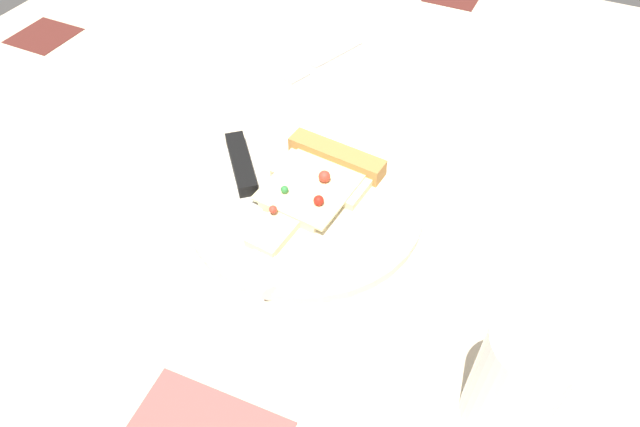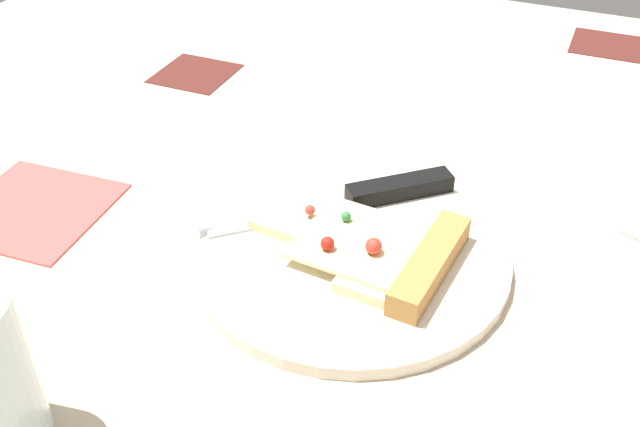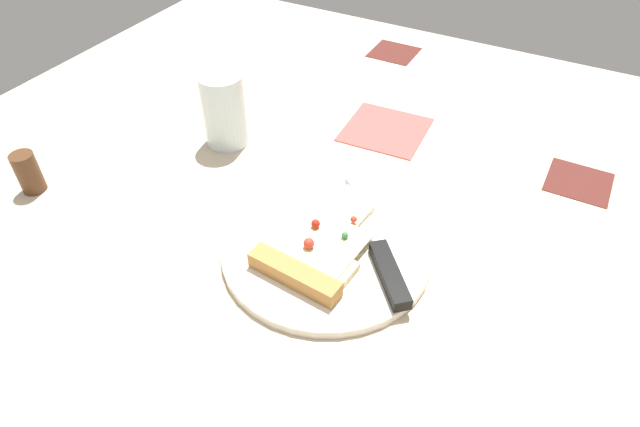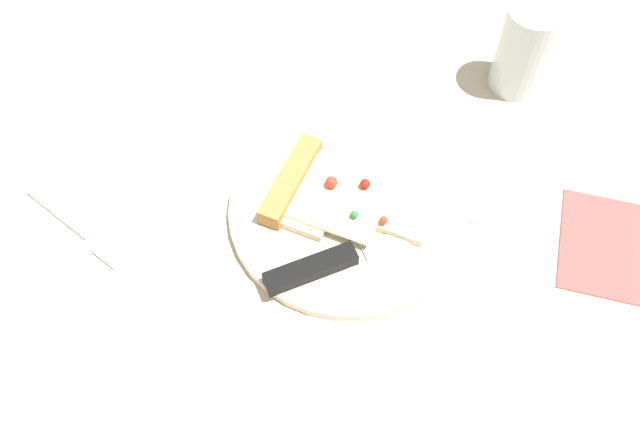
# 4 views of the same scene
# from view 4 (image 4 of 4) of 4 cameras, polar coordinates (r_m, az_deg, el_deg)

# --- Properties ---
(ground_plane) EXTENTS (1.37, 1.37, 0.03)m
(ground_plane) POSITION_cam_4_polar(r_m,az_deg,el_deg) (0.78, 3.62, 0.55)
(ground_plane) COLOR #C6B293
(ground_plane) RESTS_ON ground
(plate) EXTENTS (0.27, 0.27, 0.01)m
(plate) POSITION_cam_4_polar(r_m,az_deg,el_deg) (0.76, 2.39, 0.33)
(plate) COLOR silver
(plate) RESTS_ON ground_plane
(pizza_slice) EXTENTS (0.18, 0.12, 0.03)m
(pizza_slice) POSITION_cam_4_polar(r_m,az_deg,el_deg) (0.75, 0.59, 1.59)
(pizza_slice) COLOR beige
(pizza_slice) RESTS_ON plate
(knife) EXTENTS (0.19, 0.17, 0.02)m
(knife) POSITION_cam_4_polar(r_m,az_deg,el_deg) (0.71, 2.63, -3.49)
(knife) COLOR silver
(knife) RESTS_ON plate
(drinking_glass) EXTENTS (0.07, 0.07, 0.12)m
(drinking_glass) POSITION_cam_4_polar(r_m,az_deg,el_deg) (0.88, 16.91, 13.15)
(drinking_glass) COLOR silver
(drinking_glass) RESTS_ON ground_plane
(fork) EXTENTS (0.15, 0.07, 0.01)m
(fork) POSITION_cam_4_polar(r_m,az_deg,el_deg) (0.79, -19.58, -1.18)
(fork) COLOR silver
(fork) RESTS_ON ground_plane
(napkin) EXTENTS (0.14, 0.14, 0.00)m
(napkin) POSITION_cam_4_polar(r_m,az_deg,el_deg) (0.80, 24.08, -2.73)
(napkin) COLOR #E54C47
(napkin) RESTS_ON ground_plane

